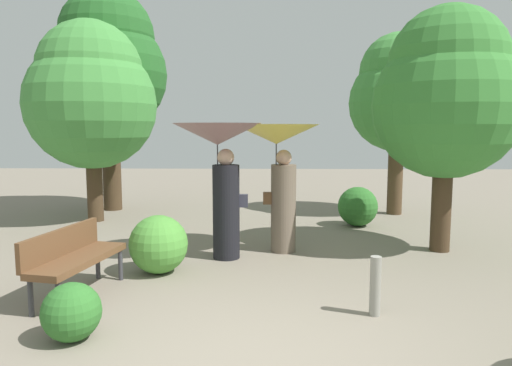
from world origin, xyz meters
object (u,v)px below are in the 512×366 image
at_px(tree_mid_left, 108,63).
at_px(tree_mid_right, 398,94).
at_px(tree_near_left, 91,94).
at_px(person_left, 220,158).
at_px(person_right, 278,156).
at_px(path_marker_post, 375,286).
at_px(tree_near_right, 447,93).
at_px(park_bench, 73,255).

height_order(tree_mid_left, tree_mid_right, tree_mid_left).
bearing_deg(tree_near_left, person_left, -43.28).
xyz_separation_m(person_right, tree_mid_left, (-4.10, 3.94, 2.05)).
relative_size(tree_mid_right, path_marker_post, 6.43).
xyz_separation_m(person_right, tree_near_right, (2.72, 0.10, 1.02)).
xyz_separation_m(person_right, tree_mid_right, (2.87, 3.51, 1.26)).
height_order(tree_near_left, path_marker_post, tree_near_left).
bearing_deg(tree_near_left, tree_near_right, -19.45).
xyz_separation_m(park_bench, tree_near_left, (-1.45, 4.63, 2.26)).
height_order(person_left, park_bench, person_left).
bearing_deg(tree_near_left, path_marker_post, -45.82).
bearing_deg(person_right, park_bench, 126.28).
bearing_deg(tree_mid_left, person_left, -53.89).
relative_size(tree_near_right, tree_mid_left, 0.74).
distance_m(park_bench, tree_mid_right, 8.18).
bearing_deg(tree_near_right, person_right, -177.84).
bearing_deg(tree_mid_right, person_left, -133.88).
bearing_deg(tree_near_left, person_right, -31.76).
distance_m(tree_mid_right, path_marker_post, 6.93).
relative_size(person_left, tree_near_right, 0.53).
bearing_deg(person_right, tree_mid_right, -43.35).
relative_size(person_left, tree_mid_left, 0.39).
bearing_deg(tree_mid_left, person_right, -43.84).
xyz_separation_m(tree_near_left, tree_mid_left, (-0.10, 1.46, 0.87)).
distance_m(tree_near_left, tree_mid_left, 1.70).
bearing_deg(person_left, tree_near_right, -85.70).
relative_size(person_right, path_marker_post, 3.18).
relative_size(person_left, tree_near_left, 0.49).
bearing_deg(tree_mid_right, path_marker_post, -106.84).
relative_size(person_right, tree_near_left, 0.48).
distance_m(park_bench, path_marker_post, 3.59).
distance_m(tree_near_right, tree_mid_left, 7.89).
bearing_deg(tree_mid_left, park_bench, -75.67).
relative_size(person_left, person_right, 1.01).
bearing_deg(person_right, tree_near_right, -91.86).
relative_size(tree_mid_left, tree_mid_right, 1.27).
bearing_deg(tree_mid_left, path_marker_post, -52.32).
bearing_deg(tree_near_left, park_bench, -72.57).
relative_size(tree_near_left, path_marker_post, 6.56).
distance_m(person_right, tree_near_right, 2.91).
distance_m(person_left, tree_near_right, 3.81).
bearing_deg(tree_near_right, tree_mid_left, 150.65).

